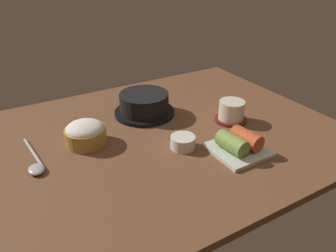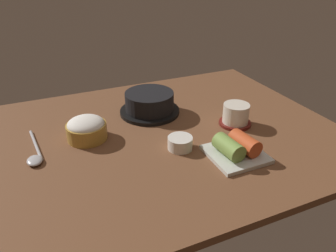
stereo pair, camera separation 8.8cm
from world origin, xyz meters
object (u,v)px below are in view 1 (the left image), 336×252
at_px(tea_cup_with_saucer, 231,111).
at_px(banchan_cup_center, 183,142).
at_px(spoon, 35,164).
at_px(stone_pot, 144,104).
at_px(kimchi_plate, 239,144).
at_px(rice_bowl, 86,133).

xyz_separation_m(tea_cup_with_saucer, banchan_cup_center, (-0.20, -0.05, -0.01)).
bearing_deg(banchan_cup_center, tea_cup_with_saucer, 14.70).
relative_size(banchan_cup_center, spoon, 0.35).
distance_m(stone_pot, kimchi_plate, 0.33).
bearing_deg(stone_pot, banchan_cup_center, -90.79).
bearing_deg(tea_cup_with_saucer, stone_pot, 139.47).
xyz_separation_m(rice_bowl, kimchi_plate, (0.32, -0.23, -0.01)).
xyz_separation_m(rice_bowl, banchan_cup_center, (0.21, -0.15, -0.01)).
distance_m(tea_cup_with_saucer, banchan_cup_center, 0.21).
height_order(stone_pot, banchan_cup_center, stone_pot).
bearing_deg(stone_pot, spoon, -161.26).
bearing_deg(stone_pot, tea_cup_with_saucer, -40.53).
relative_size(rice_bowl, spoon, 0.59).
bearing_deg(kimchi_plate, banchan_cup_center, 141.86).
xyz_separation_m(banchan_cup_center, kimchi_plate, (0.11, -0.09, 0.00)).
bearing_deg(tea_cup_with_saucer, rice_bowl, 167.28).
height_order(stone_pot, rice_bowl, stone_pot).
relative_size(tea_cup_with_saucer, spoon, 0.51).
bearing_deg(rice_bowl, tea_cup_with_saucer, -12.72).
relative_size(rice_bowl, banchan_cup_center, 1.67).
height_order(rice_bowl, spoon, rice_bowl).
relative_size(rice_bowl, kimchi_plate, 0.80).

